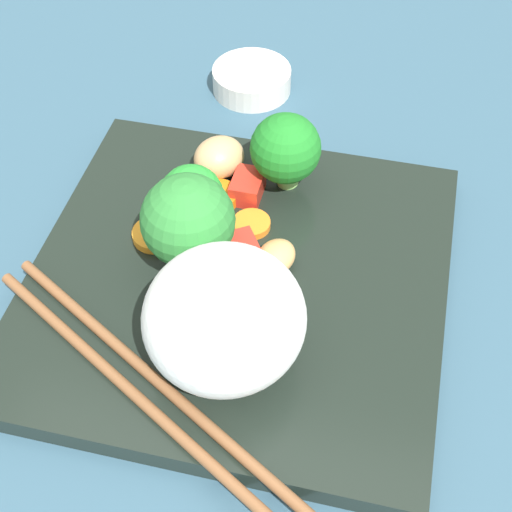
{
  "coord_description": "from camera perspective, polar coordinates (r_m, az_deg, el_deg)",
  "views": [
    {
      "loc": [
        -29.53,
        -7.22,
        37.5
      ],
      "look_at": [
        -0.02,
        -1.16,
        3.41
      ],
      "focal_mm": 53.15,
      "sensor_mm": 36.0,
      "label": 1
    }
  ],
  "objects": [
    {
      "name": "ground_plane",
      "position": [
        0.49,
        -1.32,
        -3.19
      ],
      "size": [
        110.0,
        110.0,
        2.0
      ],
      "primitive_type": "cube",
      "color": "#325366"
    },
    {
      "name": "sauce_cup",
      "position": [
        0.63,
        -0.32,
        13.13
      ],
      "size": [
        6.36,
        6.36,
        1.95
      ],
      "primitive_type": "cylinder",
      "color": "silver",
      "rests_on": "ground_plane"
    },
    {
      "name": "carrot_slice_2",
      "position": [
        0.5,
        -0.22,
        2.41
      ],
      "size": [
        2.75,
        2.75,
        0.51
      ],
      "primitive_type": "cylinder",
      "rotation": [
        0.0,
        0.0,
        3.26
      ],
      "color": "orange",
      "rests_on": "square_plate"
    },
    {
      "name": "rice_mound",
      "position": [
        0.4,
        -2.4,
        -4.77
      ],
      "size": [
        11.73,
        11.82,
        7.85
      ],
      "primitive_type": "ellipsoid",
      "rotation": [
        0.0,
        0.0,
        3.64
      ],
      "color": "white",
      "rests_on": "square_plate"
    },
    {
      "name": "square_plate",
      "position": [
        0.48,
        -1.36,
        -1.92
      ],
      "size": [
        26.38,
        26.38,
        1.41
      ],
      "primitive_type": "cube",
      "rotation": [
        0.0,
        0.0,
        -0.03
      ],
      "color": "black",
      "rests_on": "ground_plane"
    },
    {
      "name": "carrot_slice_0",
      "position": [
        0.51,
        -2.9,
        4.48
      ],
      "size": [
        3.15,
        3.15,
        0.8
      ],
      "primitive_type": "cylinder",
      "rotation": [
        0.0,
        0.0,
        1.71
      ],
      "color": "orange",
      "rests_on": "square_plate"
    },
    {
      "name": "pepper_chunk_1",
      "position": [
        0.47,
        -1.34,
        0.1
      ],
      "size": [
        3.33,
        3.19,
        2.02
      ],
      "primitive_type": "cube",
      "rotation": [
        0.0,
        0.0,
        0.55
      ],
      "color": "red",
      "rests_on": "square_plate"
    },
    {
      "name": "pepper_chunk_0",
      "position": [
        0.51,
        -0.65,
        5.24
      ],
      "size": [
        2.83,
        2.11,
        1.54
      ],
      "primitive_type": "cube",
      "rotation": [
        0.0,
        0.0,
        6.24
      ],
      "color": "red",
      "rests_on": "square_plate"
    },
    {
      "name": "broccoli_floret_0",
      "position": [
        0.51,
        2.24,
        8.03
      ],
      "size": [
        4.76,
        4.76,
        5.8
      ],
      "color": "#80B95F",
      "rests_on": "square_plate"
    },
    {
      "name": "broccoli_floret_2",
      "position": [
        0.45,
        -5.06,
        2.77
      ],
      "size": [
        5.67,
        5.67,
        7.17
      ],
      "color": "#569A3B",
      "rests_on": "square_plate"
    },
    {
      "name": "chicken_piece_0",
      "position": [
        0.53,
        -2.8,
        7.41
      ],
      "size": [
        4.88,
        4.81,
        2.79
      ],
      "primitive_type": "ellipsoid",
      "rotation": [
        0.0,
        0.0,
        5.6
      ],
      "color": "tan",
      "rests_on": "square_plate"
    },
    {
      "name": "chicken_piece_1",
      "position": [
        0.47,
        1.49,
        -0.09
      ],
      "size": [
        3.56,
        3.2,
        1.73
      ],
      "primitive_type": "ellipsoid",
      "rotation": [
        0.0,
        0.0,
        5.91
      ],
      "color": "tan",
      "rests_on": "square_plate"
    },
    {
      "name": "chopstick_pair",
      "position": [
        0.42,
        -7.98,
        -10.07
      ],
      "size": [
        14.92,
        22.35,
        0.67
      ],
      "rotation": [
        0.0,
        0.0,
        4.16
      ],
      "color": "brown",
      "rests_on": "square_plate"
    },
    {
      "name": "carrot_slice_1",
      "position": [
        0.49,
        -7.55,
        1.63
      ],
      "size": [
        3.61,
        3.61,
        0.56
      ],
      "primitive_type": "cylinder",
      "rotation": [
        0.0,
        0.0,
        4.91
      ],
      "color": "orange",
      "rests_on": "square_plate"
    },
    {
      "name": "broccoli_floret_1",
      "position": [
        0.48,
        -4.86,
        4.38
      ],
      "size": [
        4.14,
        4.14,
        5.06
      ],
      "color": "#67A14E",
      "rests_on": "square_plate"
    }
  ]
}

